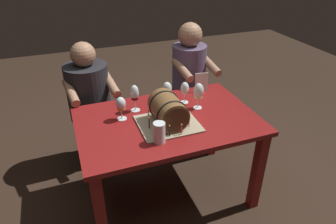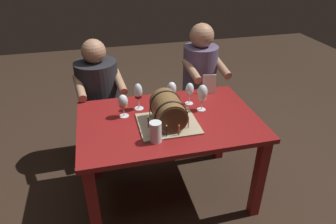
# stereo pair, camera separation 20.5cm
# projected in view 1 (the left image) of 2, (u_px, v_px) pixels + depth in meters

# --- Properties ---
(ground_plane) EXTENTS (8.00, 8.00, 0.00)m
(ground_plane) POSITION_uv_depth(u_px,v_px,m) (168.00, 192.00, 2.53)
(ground_plane) COLOR #332319
(dining_table) EXTENTS (1.28, 0.83, 0.72)m
(dining_table) POSITION_uv_depth(u_px,v_px,m) (168.00, 132.00, 2.22)
(dining_table) COLOR maroon
(dining_table) RESTS_ON ground
(barrel_cake) EXTENTS (0.41, 0.36, 0.23)m
(barrel_cake) POSITION_uv_depth(u_px,v_px,m) (168.00, 112.00, 2.05)
(barrel_cake) COLOR tan
(barrel_cake) RESTS_ON dining_table
(wine_glass_red) EXTENTS (0.07, 0.07, 0.21)m
(wine_glass_red) POSITION_uv_depth(u_px,v_px,m) (135.00, 94.00, 2.20)
(wine_glass_red) COLOR white
(wine_glass_red) RESTS_ON dining_table
(wine_glass_rose) EXTENTS (0.07, 0.07, 0.18)m
(wine_glass_rose) POSITION_uv_depth(u_px,v_px,m) (167.00, 89.00, 2.30)
(wine_glass_rose) COLOR white
(wine_glass_rose) RESTS_ON dining_table
(wine_glass_empty) EXTENTS (0.06, 0.06, 0.18)m
(wine_glass_empty) POSITION_uv_depth(u_px,v_px,m) (185.00, 89.00, 2.32)
(wine_glass_empty) COLOR white
(wine_glass_empty) RESTS_ON dining_table
(wine_glass_white) EXTENTS (0.08, 0.08, 0.21)m
(wine_glass_white) POSITION_uv_depth(u_px,v_px,m) (199.00, 92.00, 2.23)
(wine_glass_white) COLOR white
(wine_glass_white) RESTS_ON dining_table
(wine_glass_amber) EXTENTS (0.07, 0.07, 0.17)m
(wine_glass_amber) POSITION_uv_depth(u_px,v_px,m) (121.00, 105.00, 2.10)
(wine_glass_amber) COLOR white
(wine_glass_amber) RESTS_ON dining_table
(beer_pint) EXTENTS (0.08, 0.08, 0.14)m
(beer_pint) POSITION_uv_depth(u_px,v_px,m) (159.00, 133.00, 1.89)
(beer_pint) COLOR white
(beer_pint) RESTS_ON dining_table
(menu_card) EXTENTS (0.11, 0.04, 0.16)m
(menu_card) POSITION_uv_depth(u_px,v_px,m) (202.00, 82.00, 2.52)
(menu_card) COLOR silver
(menu_card) RESTS_ON dining_table
(person_seated_left) EXTENTS (0.44, 0.52, 1.14)m
(person_seated_left) POSITION_uv_depth(u_px,v_px,m) (91.00, 108.00, 2.67)
(person_seated_left) COLOR black
(person_seated_left) RESTS_ON ground
(person_seated_right) EXTENTS (0.38, 0.48, 1.21)m
(person_seated_right) POSITION_uv_depth(u_px,v_px,m) (188.00, 90.00, 2.95)
(person_seated_right) COLOR #372D40
(person_seated_right) RESTS_ON ground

